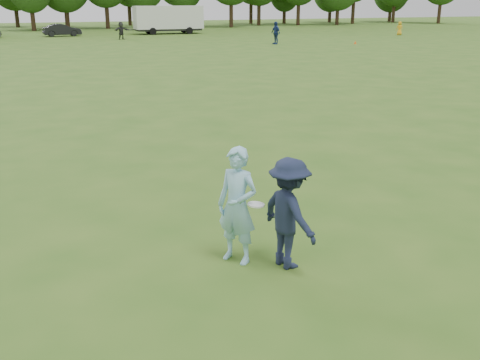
{
  "coord_description": "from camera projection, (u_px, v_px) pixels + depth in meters",
  "views": [
    {
      "loc": [
        -3.73,
        -7.37,
        4.07
      ],
      "look_at": [
        -0.44,
        1.15,
        1.1
      ],
      "focal_mm": 42.0,
      "sensor_mm": 36.0,
      "label": 1
    }
  ],
  "objects": [
    {
      "name": "thrower",
      "position": [
        237.0,
        206.0,
        8.85
      ],
      "size": [
        0.78,
        0.82,
        1.89
      ],
      "primitive_type": "imported",
      "rotation": [
        0.0,
        0.0,
        -0.93
      ],
      "color": "#8DC6DB",
      "rests_on": "ground"
    },
    {
      "name": "player_far_c",
      "position": [
        400.0,
        28.0,
        64.32
      ],
      "size": [
        0.85,
        0.68,
        1.53
      ],
      "primitive_type": "imported",
      "rotation": [
        0.0,
        0.0,
        2.86
      ],
      "color": "#F0AA1C",
      "rests_on": "ground"
    },
    {
      "name": "cargo_trailer",
      "position": [
        168.0,
        18.0,
        66.32
      ],
      "size": [
        9.0,
        2.75,
        3.2
      ],
      "color": "silver",
      "rests_on": "ground"
    },
    {
      "name": "player_far_d",
      "position": [
        121.0,
        31.0,
        57.47
      ],
      "size": [
        1.73,
        1.1,
        1.78
      ],
      "primitive_type": "imported",
      "rotation": [
        0.0,
        0.0,
        0.38
      ],
      "color": "#2A2A2A",
      "rests_on": "ground"
    },
    {
      "name": "ground",
      "position": [
        291.0,
        262.0,
        9.08
      ],
      "size": [
        200.0,
        200.0,
        0.0
      ],
      "primitive_type": "plane",
      "color": "#315818",
      "rests_on": "ground"
    },
    {
      "name": "defender",
      "position": [
        289.0,
        213.0,
        8.7
      ],
      "size": [
        0.89,
        1.26,
        1.78
      ],
      "primitive_type": "imported",
      "rotation": [
        0.0,
        0.0,
        1.79
      ],
      "color": "#1A213A",
      "rests_on": "ground"
    },
    {
      "name": "player_far_b",
      "position": [
        276.0,
        33.0,
        51.58
      ],
      "size": [
        0.73,
        1.27,
        2.03
      ],
      "primitive_type": "imported",
      "rotation": [
        0.0,
        0.0,
        -1.36
      ],
      "color": "navy",
      "rests_on": "ground"
    },
    {
      "name": "car_f",
      "position": [
        62.0,
        30.0,
        62.36
      ],
      "size": [
        4.21,
        1.8,
        1.35
      ],
      "primitive_type": "imported",
      "rotation": [
        0.0,
        0.0,
        1.66
      ],
      "color": "black",
      "rests_on": "ground"
    },
    {
      "name": "field_cone",
      "position": [
        355.0,
        42.0,
        52.07
      ],
      "size": [
        0.28,
        0.28,
        0.3
      ],
      "primitive_type": "cone",
      "color": "#DA540B",
      "rests_on": "ground"
    },
    {
      "name": "disc_in_play",
      "position": [
        256.0,
        205.0,
        8.7
      ],
      "size": [
        0.31,
        0.31,
        0.05
      ],
      "color": "white",
      "rests_on": "ground"
    }
  ]
}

